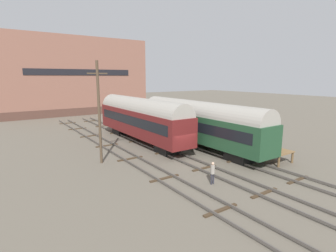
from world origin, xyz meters
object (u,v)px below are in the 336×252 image
object	(u,v)px
train_car_maroon	(140,117)
bench	(211,130)
train_car_green	(198,121)
utility_pole	(99,112)
person_worker	(213,171)

from	to	relation	value
train_car_maroon	bench	world-z (taller)	train_car_maroon
train_car_green	utility_pole	size ratio (longest dim) A/B	2.03
bench	utility_pole	size ratio (longest dim) A/B	0.15
train_car_maroon	person_worker	xyz separation A→B (m)	(-1.77, -14.27, -2.04)
person_worker	utility_pole	world-z (taller)	utility_pole
train_car_green	train_car_maroon	size ratio (longest dim) A/B	1.07
train_car_maroon	person_worker	size ratio (longest dim) A/B	10.33
train_car_green	bench	world-z (taller)	train_car_green
person_worker	utility_pole	distance (m)	11.23
train_car_maroon	utility_pole	distance (m)	8.57
person_worker	bench	bearing A→B (deg)	46.95
bench	train_car_green	bearing A→B (deg)	-168.92
train_car_maroon	utility_pole	size ratio (longest dim) A/B	1.90
utility_pole	train_car_maroon	bearing A→B (deg)	36.10
bench	utility_pole	xyz separation A→B (m)	(-13.54, 0.20, 3.16)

